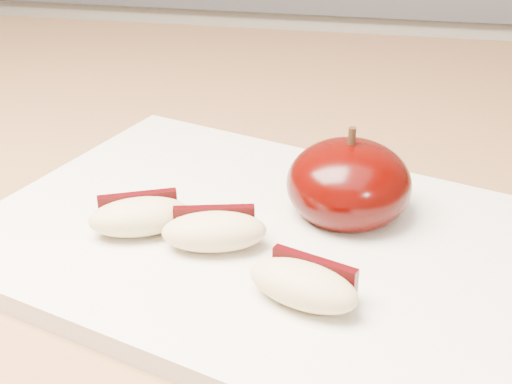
# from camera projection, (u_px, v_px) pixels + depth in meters

# --- Properties ---
(back_cabinet) EXTENTS (2.40, 0.62, 0.94)m
(back_cabinet) POSITION_uv_depth(u_px,v_px,m) (334.00, 201.00, 1.34)
(back_cabinet) COLOR silver
(back_cabinet) RESTS_ON ground
(cutting_board) EXTENTS (0.36, 0.31, 0.01)m
(cutting_board) POSITION_uv_depth(u_px,v_px,m) (256.00, 240.00, 0.41)
(cutting_board) COLOR beige
(cutting_board) RESTS_ON island_counter
(apple_half) EXTENTS (0.09, 0.09, 0.06)m
(apple_half) POSITION_uv_depth(u_px,v_px,m) (349.00, 184.00, 0.42)
(apple_half) COLOR black
(apple_half) RESTS_ON cutting_board
(apple_wedge_a) EXTENTS (0.06, 0.05, 0.02)m
(apple_wedge_a) POSITION_uv_depth(u_px,v_px,m) (140.00, 216.00, 0.40)
(apple_wedge_a) COLOR tan
(apple_wedge_a) RESTS_ON cutting_board
(apple_wedge_b) EXTENTS (0.06, 0.04, 0.02)m
(apple_wedge_b) POSITION_uv_depth(u_px,v_px,m) (214.00, 230.00, 0.39)
(apple_wedge_b) COLOR tan
(apple_wedge_b) RESTS_ON cutting_board
(apple_wedge_c) EXTENTS (0.06, 0.05, 0.02)m
(apple_wedge_c) POSITION_uv_depth(u_px,v_px,m) (304.00, 284.00, 0.34)
(apple_wedge_c) COLOR tan
(apple_wedge_c) RESTS_ON cutting_board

